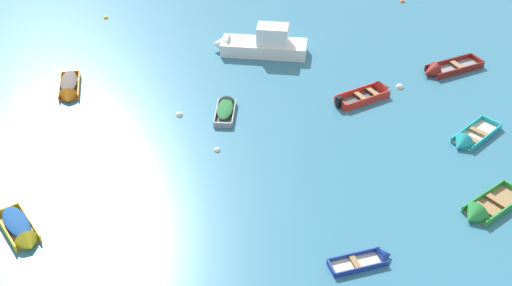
% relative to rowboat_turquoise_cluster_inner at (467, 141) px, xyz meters
% --- Properties ---
extents(rowboat_turquoise_cluster_inner, '(3.47, 2.80, 1.10)m').
position_rel_rowboat_turquoise_cluster_inner_xyz_m(rowboat_turquoise_cluster_inner, '(0.00, 0.00, 0.00)').
color(rowboat_turquoise_cluster_inner, beige).
rests_on(rowboat_turquoise_cluster_inner, ground_plane).
extents(rowboat_grey_outer_right, '(1.63, 2.88, 0.91)m').
position_rel_rowboat_turquoise_cluster_inner_xyz_m(rowboat_grey_outer_right, '(-11.50, 5.40, 0.10)').
color(rowboat_grey_outer_right, gray).
rests_on(rowboat_grey_outer_right, ground_plane).
extents(rowboat_orange_cluster_outer, '(1.18, 3.23, 1.00)m').
position_rel_rowboat_turquoise_cluster_inner_xyz_m(rowboat_orange_cluster_outer, '(-19.91, 8.95, 0.13)').
color(rowboat_orange_cluster_outer, '#99754C').
rests_on(rowboat_orange_cluster_outer, ground_plane).
extents(rowboat_yellow_back_row_left, '(2.19, 3.20, 1.02)m').
position_rel_rowboat_turquoise_cluster_inner_xyz_m(rowboat_yellow_back_row_left, '(-21.65, -2.52, 0.13)').
color(rowboat_yellow_back_row_left, '#99754C').
rests_on(rowboat_yellow_back_row_left, ground_plane).
extents(motor_launch_white_distant_center, '(6.07, 3.39, 2.19)m').
position_rel_rowboat_turquoise_cluster_inner_xyz_m(motor_launch_white_distant_center, '(-8.49, 11.48, 0.47)').
color(motor_launch_white_distant_center, white).
rests_on(motor_launch_white_distant_center, ground_plane).
extents(rowboat_deep_blue_midfield_right, '(2.77, 1.11, 0.80)m').
position_rel_rowboat_turquoise_cluster_inner_xyz_m(rowboat_deep_blue_midfield_right, '(-7.36, -6.86, -0.03)').
color(rowboat_deep_blue_midfield_right, beige).
rests_on(rowboat_deep_blue_midfield_right, ground_plane).
extents(rowboat_red_back_row_center, '(3.67, 2.13, 1.05)m').
position_rel_rowboat_turquoise_cluster_inner_xyz_m(rowboat_red_back_row_center, '(-3.15, 5.27, 0.05)').
color(rowboat_red_back_row_center, '#4C4C51').
rests_on(rowboat_red_back_row_center, ground_plane).
extents(rowboat_maroon_midfield_left, '(4.15, 2.14, 1.13)m').
position_rel_rowboat_turquoise_cluster_inner_xyz_m(rowboat_maroon_midfield_left, '(1.61, 6.90, 0.03)').
color(rowboat_maroon_midfield_left, gray).
rests_on(rowboat_maroon_midfield_left, ground_plane).
extents(rowboat_green_foreground_center, '(3.70, 2.70, 1.18)m').
position_rel_rowboat_turquoise_cluster_inner_xyz_m(rowboat_green_foreground_center, '(-1.77, -5.14, 0.01)').
color(rowboat_green_foreground_center, '#99754C').
rests_on(rowboat_green_foreground_center, ground_plane).
extents(mooring_buoy_midfield, '(0.33, 0.33, 0.33)m').
position_rel_rowboat_turquoise_cluster_inner_xyz_m(mooring_buoy_midfield, '(-12.53, 1.91, -0.14)').
color(mooring_buoy_midfield, silver).
rests_on(mooring_buoy_midfield, ground_plane).
extents(mooring_buoy_trailing, '(0.39, 0.39, 0.39)m').
position_rel_rowboat_turquoise_cluster_inner_xyz_m(mooring_buoy_trailing, '(-14.05, 5.46, -0.14)').
color(mooring_buoy_trailing, silver).
rests_on(mooring_buoy_trailing, ground_plane).
extents(mooring_buoy_between_boats_left, '(0.44, 0.44, 0.44)m').
position_rel_rowboat_turquoise_cluster_inner_xyz_m(mooring_buoy_between_boats_left, '(-1.34, 5.83, -0.14)').
color(mooring_buoy_between_boats_left, silver).
rests_on(mooring_buoy_between_boats_left, ground_plane).
extents(mooring_buoy_between_boats_right, '(0.33, 0.33, 0.33)m').
position_rel_rowboat_turquoise_cluster_inner_xyz_m(mooring_buoy_between_boats_right, '(-17.68, 18.36, -0.14)').
color(mooring_buoy_between_boats_right, yellow).
rests_on(mooring_buoy_between_boats_right, ground_plane).
extents(mooring_buoy_far_field, '(0.33, 0.33, 0.33)m').
position_rel_rowboat_turquoise_cluster_inner_xyz_m(mooring_buoy_far_field, '(3.15, 16.85, -0.14)').
color(mooring_buoy_far_field, orange).
rests_on(mooring_buoy_far_field, ground_plane).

